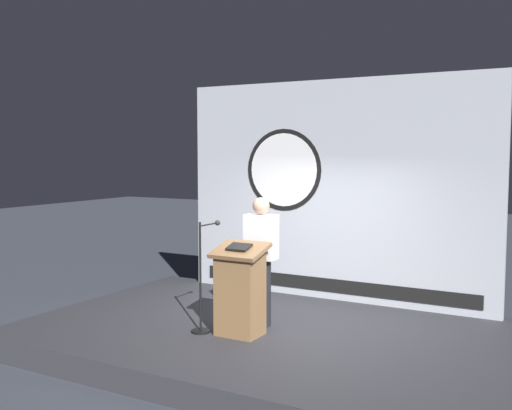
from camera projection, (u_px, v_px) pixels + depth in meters
The scene contains 6 objects.
ground_plane at pixel (277, 352), 7.66m from camera, with size 40.00×40.00×0.00m, color #383D47.
stage_platform at pixel (277, 341), 7.64m from camera, with size 6.40×4.00×0.30m, color #333338.
banner_display at pixel (332, 191), 9.10m from camera, with size 4.91×0.12×3.33m.
podium at pixel (240, 291), 7.36m from camera, with size 0.64×0.50×1.14m.
speaker_person at pixel (261, 261), 7.73m from camera, with size 0.40×0.26×1.67m.
microphone_stand at pixel (203, 293), 7.52m from camera, with size 0.24×0.55×1.39m.
Camera 1 is at (3.43, -6.63, 2.54)m, focal length 42.22 mm.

